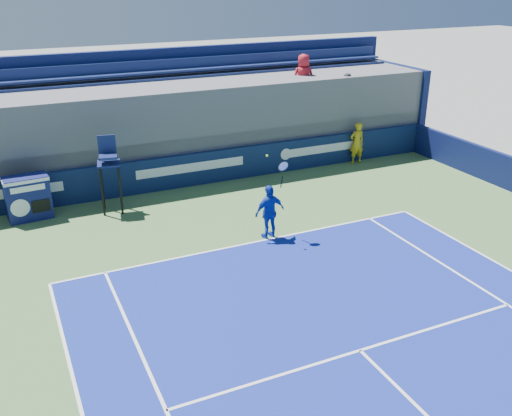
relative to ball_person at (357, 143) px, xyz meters
name	(u,v)px	position (x,y,z in m)	size (l,w,h in m)	color
ball_person	(357,143)	(0.00, 0.00, 0.00)	(0.61, 0.40, 1.67)	gold
back_hoarding	(191,170)	(-6.87, 0.32, -0.24)	(20.40, 0.21, 1.20)	#0B1940
match_clock	(28,197)	(-12.41, -0.39, -0.10)	(1.38, 0.83, 1.40)	#101653
umpire_chair	(109,166)	(-9.93, -0.88, 0.68)	(0.82, 0.82, 2.48)	black
tennis_player	(270,212)	(-6.20, -4.77, -0.02)	(0.99, 0.50, 2.57)	#1533B0
stadium_seating	(172,123)	(-6.86, 2.37, 0.99)	(21.00, 4.05, 4.40)	#57575C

